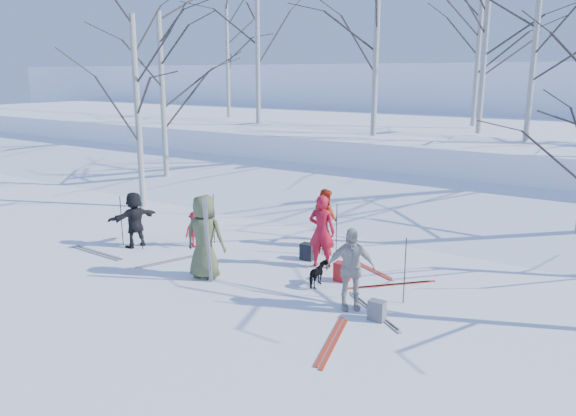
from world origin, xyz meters
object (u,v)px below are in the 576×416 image
Objects in this scene: backpack_grey at (377,310)px; skier_red_seated at (195,229)px; dog at (319,274)px; skier_olive_center at (205,237)px; backpack_dark at (308,252)px; skier_red_north at (322,231)px; backpack_red at (342,272)px; skier_grey_west at (135,219)px; skier_redor_behind at (325,218)px; skier_cream_east at (350,268)px.

skier_red_seated is at bearing 166.11° from backpack_grey.
dog is 1.95m from backpack_grey.
skier_red_seated is 6.05m from backpack_grey.
backpack_grey is at bearing 145.99° from dog.
skier_olive_center is 4.69× the size of backpack_dark.
skier_red_north reaches higher than backpack_grey.
skier_olive_center is at bearing -116.49° from skier_red_seated.
backpack_dark is (-1.39, 0.82, -0.01)m from backpack_red.
skier_grey_west is (-3.07, 0.69, -0.21)m from skier_olive_center.
skier_redor_behind reaches higher than dog.
skier_red_north is 3.14m from backpack_grey.
skier_olive_center is 3.46m from skier_cream_east.
skier_redor_behind is at bearing -39.35° from skier_red_seated.
backpack_dark reaches higher than backpack_grey.
backpack_red is (1.61, -2.03, -0.55)m from skier_redor_behind.
backpack_red is at bearing -165.25° from skier_olive_center.
skier_olive_center reaches higher than dog.
backpack_red is at bearing 134.57° from skier_red_north.
skier_olive_center is at bearing 147.51° from skier_cream_east.
skier_cream_east is 1.36m from dog.
skier_red_north is 2.73× the size of dog.
skier_cream_east is 4.25× the size of backpack_grey.
skier_olive_center is 4.47× the size of backpack_red.
backpack_red is (4.37, -0.05, -0.27)m from skier_red_seated.
skier_olive_center reaches higher than backpack_dark.
skier_cream_east reaches higher than skier_red_seated.
dog is 0.61m from backpack_red.
skier_redor_behind is 2.65m from backpack_red.
skier_redor_behind reaches higher than backpack_dark.
skier_grey_west is at bearing 139.16° from skier_cream_east.
skier_redor_behind is 4.02× the size of backpack_grey.
skier_olive_center is 1.16× the size of skier_cream_east.
skier_cream_east reaches higher than skier_grey_west.
dog is at bearing 111.85° from skier_cream_east.
skier_grey_west reaches higher than backpack_red.
backpack_dark is (2.98, 0.77, -0.28)m from skier_red_seated.
skier_cream_east is 6.53m from skier_grey_west.
skier_olive_center is 3.10m from backpack_red.
backpack_grey is at bearing -54.42° from skier_cream_east.
dog is 1.58× the size of backpack_dark.
skier_red_seated is 4.38m from backpack_red.
backpack_grey is at bearing 163.29° from skier_redor_behind.
skier_olive_center is at bearing 90.48° from skier_grey_west.
backpack_red is at bearing -122.63° from dog.
skier_grey_west is 4.63m from backpack_dark.
backpack_red reaches higher than backpack_dark.
skier_red_north is at bearing -25.39° from backpack_dark.
skier_olive_center is 1.97× the size of skier_red_seated.
skier_red_north reaches higher than skier_cream_east.
backpack_dark is (-2.21, 2.01, -0.61)m from skier_cream_east.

